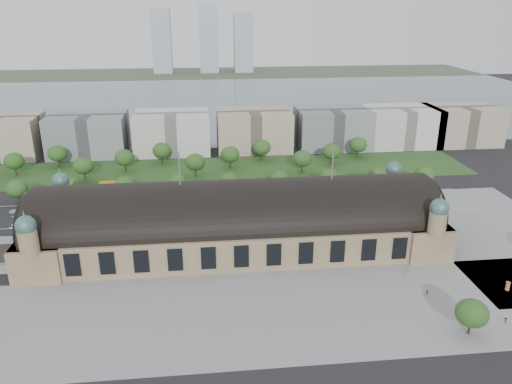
{
  "coord_description": "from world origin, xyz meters",
  "views": [
    {
      "loc": [
        -11.02,
        -168.39,
        86.15
      ],
      "look_at": [
        9.26,
        20.12,
        14.0
      ],
      "focal_mm": 35.0,
      "sensor_mm": 36.0,
      "label": 1
    }
  ],
  "objects": [
    {
      "name": "tree_belt_7",
      "position": [
        3.0,
        95.0,
        8.05
      ],
      "size": [
        10.4,
        10.4,
        12.48
      ],
      "color": "#2D2116",
      "rests_on": "ground"
    },
    {
      "name": "far_shore",
      "position": [
        0.0,
        498.0,
        0.0
      ],
      "size": [
        700.0,
        120.0,
        0.14
      ],
      "primitive_type": "cube",
      "color": "#44513D",
      "rests_on": "ground"
    },
    {
      "name": "office_1",
      "position": [
        -130.0,
        133.0,
        12.0
      ],
      "size": [
        45.0,
        32.0,
        24.0
      ],
      "primitive_type": "cube",
      "color": "tan",
      "rests_on": "ground"
    },
    {
      "name": "parked_car_1",
      "position": [
        -62.28,
        25.0,
        0.74
      ],
      "size": [
        5.83,
        4.36,
        1.47
      ],
      "primitive_type": "imported",
      "rotation": [
        0.0,
        0.0,
        -1.16
      ],
      "color": "#963213",
      "rests_on": "ground"
    },
    {
      "name": "tree_row_1",
      "position": [
        -96.0,
        53.0,
        7.43
      ],
      "size": [
        9.6,
        9.6,
        11.52
      ],
      "color": "#2D2116",
      "rests_on": "ground"
    },
    {
      "name": "parked_car_4",
      "position": [
        -42.08,
        21.0,
        0.71
      ],
      "size": [
        4.37,
        3.68,
        1.41
      ],
      "primitive_type": "imported",
      "rotation": [
        0.0,
        0.0,
        -0.96
      ],
      "color": "silver",
      "rests_on": "ground"
    },
    {
      "name": "road_slab",
      "position": [
        -20.0,
        38.0,
        0.0
      ],
      "size": [
        260.0,
        26.0,
        0.1
      ],
      "primitive_type": "cube",
      "color": "black",
      "rests_on": "ground"
    },
    {
      "name": "office_4",
      "position": [
        20.0,
        133.0,
        12.0
      ],
      "size": [
        45.0,
        32.0,
        24.0
      ],
      "primitive_type": "cube",
      "color": "tan",
      "rests_on": "ground"
    },
    {
      "name": "parked_car_3",
      "position": [
        -34.65,
        24.6,
        0.7
      ],
      "size": [
        4.33,
        3.6,
        1.39
      ],
      "primitive_type": "imported",
      "rotation": [
        0.0,
        0.0,
        -1.0
      ],
      "color": "#5B5C62",
      "rests_on": "ground"
    },
    {
      "name": "tree_belt_8",
      "position": [
        22.0,
        107.0,
        8.05
      ],
      "size": [
        10.4,
        10.4,
        12.48
      ],
      "color": "#2D2116",
      "rests_on": "ground"
    },
    {
      "name": "tree_belt_11",
      "position": [
        79.0,
        107.0,
        8.05
      ],
      "size": [
        10.4,
        10.4,
        12.48
      ],
      "color": "#2D2116",
      "rests_on": "ground"
    },
    {
      "name": "traffic_car_2",
      "position": [
        -43.02,
        37.66,
        0.7
      ],
      "size": [
        5.19,
        2.74,
        1.39
      ],
      "primitive_type": "imported",
      "rotation": [
        0.0,
        0.0,
        -1.66
      ],
      "color": "black",
      "rests_on": "ground"
    },
    {
      "name": "tree_row_9",
      "position": [
        96.0,
        53.0,
        7.43
      ],
      "size": [
        9.6,
        9.6,
        11.52
      ],
      "color": "#2D2116",
      "rests_on": "ground"
    },
    {
      "name": "bus_east",
      "position": [
        12.51,
        28.82,
        1.86
      ],
      "size": [
        13.55,
        3.9,
        3.73
      ],
      "primitive_type": "imported",
      "rotation": [
        0.0,
        0.0,
        1.63
      ],
      "color": "beige",
      "rests_on": "ground"
    },
    {
      "name": "pedestrian_1",
      "position": [
        57.01,
        -39.71,
        0.99
      ],
      "size": [
        0.86,
        0.8,
        1.98
      ],
      "primitive_type": "imported",
      "rotation": [
        0.0,
        0.0,
        0.62
      ],
      "color": "gray",
      "rests_on": "ground"
    },
    {
      "name": "ground",
      "position": [
        0.0,
        0.0,
        0.0
      ],
      "size": [
        900.0,
        900.0,
        0.0
      ],
      "primitive_type": "plane",
      "color": "black",
      "rests_on": "ground"
    },
    {
      "name": "grass_belt",
      "position": [
        -15.0,
        93.0,
        0.0
      ],
      "size": [
        300.0,
        45.0,
        0.1
      ],
      "primitive_type": "cube",
      "color": "#23491D",
      "rests_on": "ground"
    },
    {
      "name": "tree_belt_5",
      "position": [
        -35.0,
        107.0,
        8.05
      ],
      "size": [
        10.4,
        10.4,
        12.48
      ],
      "color": "#2D2116",
      "rests_on": "ground"
    },
    {
      "name": "office_2",
      "position": [
        -80.0,
        133.0,
        12.0
      ],
      "size": [
        45.0,
        32.0,
        24.0
      ],
      "primitive_type": "cube",
      "color": "gray",
      "rests_on": "ground"
    },
    {
      "name": "plaza_south",
      "position": [
        10.0,
        -44.0,
        0.0
      ],
      "size": [
        190.0,
        48.0,
        0.12
      ],
      "primitive_type": "cube",
      "color": "gray",
      "rests_on": "ground"
    },
    {
      "name": "traffic_car_4",
      "position": [
        -9.39,
        30.47,
        0.78
      ],
      "size": [
        4.69,
        2.16,
        1.56
      ],
      "primitive_type": "imported",
      "rotation": [
        0.0,
        0.0,
        -1.64
      ],
      "color": "#1D1B4D",
      "rests_on": "ground"
    },
    {
      "name": "tree_row_7",
      "position": [
        48.0,
        53.0,
        7.43
      ],
      "size": [
        9.6,
        9.6,
        11.52
      ],
      "color": "#2D2116",
      "rests_on": "ground"
    },
    {
      "name": "office_3",
      "position": [
        -30.0,
        133.0,
        12.0
      ],
      "size": [
        45.0,
        32.0,
        24.0
      ],
      "primitive_type": "cube",
      "color": "silver",
      "rests_on": "ground"
    },
    {
      "name": "tree_belt_10",
      "position": [
        60.0,
        95.0,
        8.05
      ],
      "size": [
        10.4,
        10.4,
        12.48
      ],
      "color": "#2D2116",
      "rests_on": "ground"
    },
    {
      "name": "tree_belt_6",
      "position": [
        -16.0,
        83.0,
        8.05
      ],
      "size": [
        10.4,
        10.4,
        12.48
      ],
      "color": "#2D2116",
      "rests_on": "ground"
    },
    {
      "name": "tree_belt_9",
      "position": [
        41.0,
        83.0,
        8.05
      ],
      "size": [
        10.4,
        10.4,
        12.48
      ],
      "color": "#2D2116",
      "rests_on": "ground"
    },
    {
      "name": "traffic_car_1",
      "position": [
        -94.09,
        42.05,
        0.82
      ],
      "size": [
        4.98,
        1.75,
        1.64
      ],
      "primitive_type": "imported",
      "rotation": [
        0.0,
        0.0,
        1.57
      ],
      "color": "gray",
      "rests_on": "ground"
    },
    {
      "name": "far_tower_mid",
      "position": [
        0.0,
        508.0,
        42.5
      ],
      "size": [
        24.0,
        24.0,
        85.0
      ],
      "primitive_type": "cube",
      "color": "#9EA8B2",
      "rests_on": "ground"
    },
    {
      "name": "far_tower_right",
      "position": [
        45.0,
        508.0,
        37.5
      ],
      "size": [
        24.0,
        24.0,
        75.0
      ],
      "primitive_type": "cube",
      "color": "#9EA8B2",
      "rests_on": "ground"
    },
    {
      "name": "petrol_station",
      "position": [
        -53.91,
        65.28,
        2.95
      ],
      "size": [
        14.0,
        13.0,
        5.05
      ],
      "color": "#CC670C",
      "rests_on": "ground"
    },
    {
      "name": "parked_car_5",
      "position": [
        -18.0,
        25.0,
        0.71
      ],
      "size": [
        5.58,
        4.81,
        1.42
      ],
      "primitive_type": "imported",
      "rotation": [
        0.0,
        0.0,
        -0.98
      ],
      "color": "#989AA0",
      "rests_on": "ground"
    },
    {
      "name": "tree_belt_3",
      "position": [
        -73.0,
        83.0,
        8.05
      ],
      "size": [
        10.4,
        10.4,
        12.48
      ],
      "color": "#2D2116",
      "rests_on": "ground"
    },
    {
      "name": "advertising_column",
      "position": [
        83.66,
        -39.87,
        1.51
      ],
      "size": [
        1.53,
        1.53,
        2.9
      ],
      "color": "red",
      "rests_on": "ground"
    },
    {
      "name": "tree_row_5",
      "position": [
        0.0,
        53.0,
        7.43
      ],
      "size": [
        9.6,
        9.6,
        11.52
      ],
      "color": "#2D2116",
      "rests_on": "ground"
    },
    {
      "name": "office_7",
      "position": [
        155.0,
        133.0,
        12.0
      ],
      "size": [
        45.0,
        32.0,
        24.0
      ],
      "primitive_type": "cube",
      "color": "tan",
      "rests_on": "ground"
    },
    {
      "name": "tree_row_3",
      "position": [
        -48.0,
        53.0,
        7.43
      ],
      "size": [
        9.6,
        9.6,
        11.52
      ],
      "color": "#2D2116",
      "rests_on": "ground"
    },
    {
      "name": "tree_plaza_s",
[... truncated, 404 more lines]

